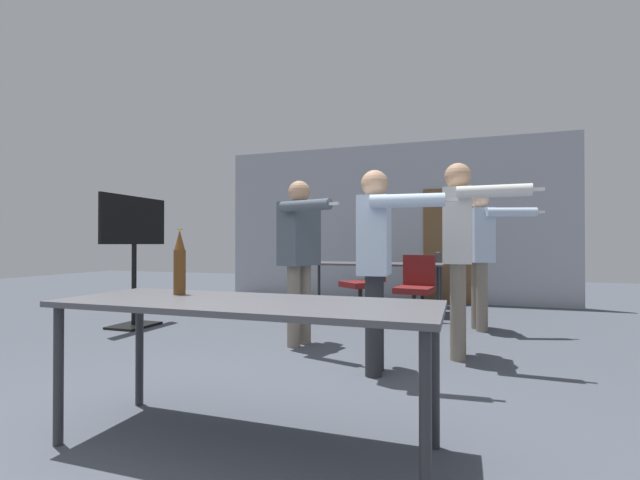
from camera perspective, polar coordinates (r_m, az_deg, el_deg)
back_wall at (r=8.12m, az=9.25°, el=2.26°), size 6.43×0.12×2.93m
conference_table_near at (r=2.30m, az=-9.92°, el=-9.72°), size 2.00×0.71×0.76m
conference_table_far at (r=6.79m, az=7.07°, el=-3.58°), size 2.14×0.80×0.76m
tv_screen at (r=5.96m, az=-23.55°, el=-0.58°), size 0.44×1.11×1.67m
person_center_tall at (r=5.62m, az=20.60°, el=-0.68°), size 0.89×0.63×1.73m
person_right_polo at (r=4.48m, az=-2.64°, el=-0.79°), size 0.74×0.79×1.72m
person_near_casual at (r=3.54m, az=7.52°, el=-1.39°), size 0.79×0.63×1.67m
person_far_watching at (r=4.18m, az=18.13°, el=0.06°), size 0.81×0.67×1.81m
office_chair_far_right at (r=6.22m, az=5.97°, el=-6.21°), size 0.68×0.69×0.94m
office_chair_side_rolled at (r=5.91m, az=12.63°, el=-6.74°), size 0.52×0.58×0.91m
office_chair_mid_tucked at (r=7.51m, az=14.06°, el=-5.34°), size 0.56×0.52×0.92m
beer_bottle at (r=2.65m, az=-18.21°, el=-3.00°), size 0.07×0.07×0.39m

